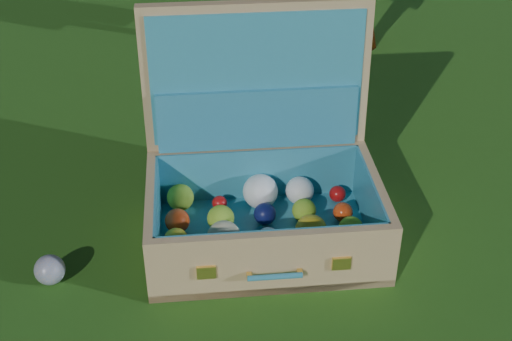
% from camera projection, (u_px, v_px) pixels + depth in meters
% --- Properties ---
extents(ground, '(60.00, 60.00, 0.00)m').
position_uv_depth(ground, '(284.00, 201.00, 1.98)').
color(ground, '#215114').
rests_on(ground, ground).
extents(stray_ball, '(0.07, 0.07, 0.07)m').
position_uv_depth(stray_ball, '(50.00, 270.00, 1.69)').
color(stray_ball, '#426AAD').
rests_on(stray_ball, ground).
extents(suitcase, '(0.65, 0.54, 0.56)m').
position_uv_depth(suitcase, '(261.00, 176.00, 1.80)').
color(suitcase, tan).
rests_on(suitcase, ground).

